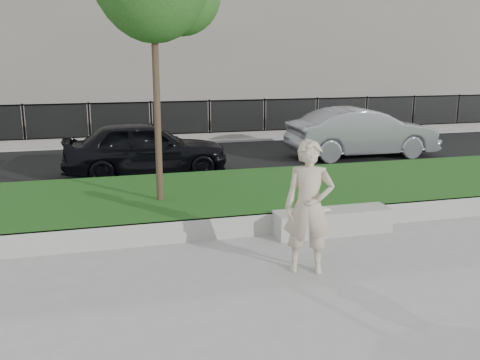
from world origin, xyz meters
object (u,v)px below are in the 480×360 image
object	(u,v)px
stone_bench	(333,221)
man	(309,207)
car_dark	(146,148)
car_silver	(362,133)
book	(322,209)

from	to	relation	value
stone_bench	man	world-z (taller)	man
stone_bench	man	distance (m)	2.06
stone_bench	car_dark	bearing A→B (deg)	115.94
car_silver	book	bearing A→B (deg)	147.36
man	car_silver	distance (m)	9.78
stone_bench	car_dark	distance (m)	6.49
man	book	xyz separation A→B (m)	(0.94, 1.57, -0.55)
stone_bench	book	size ratio (longest dim) A/B	8.73
car_dark	car_silver	world-z (taller)	car_silver
car_silver	car_dark	bearing A→B (deg)	97.67
car_dark	car_silver	bearing A→B (deg)	-82.06
book	stone_bench	bearing A→B (deg)	-22.46
stone_bench	man	bearing A→B (deg)	-126.49
stone_bench	car_silver	distance (m)	7.90
man	car_dark	distance (m)	7.55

